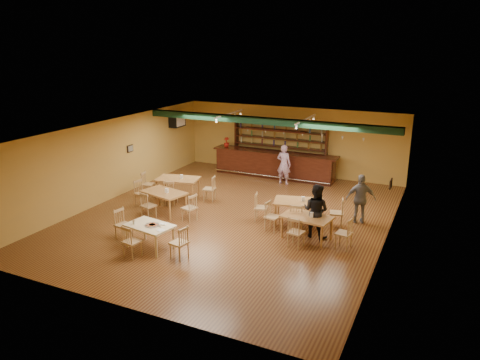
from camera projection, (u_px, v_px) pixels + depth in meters
The scene contains 23 objects.
floor at pixel (233, 217), 15.56m from camera, with size 12.00×12.00×0.00m, color #522B17.
ceiling_beam at pixel (265, 121), 17.15m from camera, with size 10.00×0.30×0.25m, color black.
track_rail_left at pixel (229, 114), 18.38m from camera, with size 0.05×2.50×0.05m, color white.
track_rail_right at pixel (306, 119), 17.09m from camera, with size 0.05×2.50×0.05m, color white.
ac_unit at pixel (177, 120), 20.46m from camera, with size 0.34×0.70×0.48m, color white.
picture_left at pixel (130, 149), 17.94m from camera, with size 0.04×0.34×0.28m, color black.
picture_right at pixel (391, 184), 13.48m from camera, with size 0.04×0.34×0.28m, color black.
bar_counter at pixel (274, 164), 20.05m from camera, with size 5.58×0.85×1.13m, color black.
back_bar_hutch at pixel (279, 149), 20.43m from camera, with size 4.32×0.40×2.28m, color black.
poinsettia at pixel (226, 142), 20.77m from camera, with size 0.24×0.24×0.44m, color #B41A10.
dining_table_a at pixel (178, 188), 17.34m from camera, with size 1.57×0.94×0.79m, color #A6763B.
dining_table_b at pixel (298, 212), 14.91m from camera, with size 1.56×0.93×0.78m, color #A6763B.
dining_table_c at pixel (164, 202), 15.84m from camera, with size 1.53×0.92×0.76m, color #A6763B.
dining_table_d at pixel (306, 227), 13.74m from camera, with size 1.45×0.87×0.73m, color #A6763B.
near_table at pixel (150, 236), 13.11m from camera, with size 1.34×0.86×0.72m, color beige.
pizza_tray at pixel (152, 225), 12.97m from camera, with size 0.40×0.40×0.01m, color silver.
parmesan_shaker at pixel (134, 222), 13.04m from camera, with size 0.07×0.07×0.11m, color #EAE5C6.
napkin_stack at pixel (163, 224), 13.04m from camera, with size 0.20×0.15×0.03m, color white.
pizza_server at pixel (157, 225), 12.95m from camera, with size 0.32×0.09×0.00m, color silver.
side_plate at pixel (161, 230), 12.63m from camera, with size 0.22×0.22×0.01m, color white.
patron_bar at pixel (284, 164), 18.95m from camera, with size 0.61×0.40×1.68m, color #8C479A.
patron_right_a at pixel (316, 211), 13.76m from camera, with size 0.82×0.64×1.68m, color black.
patron_right_b at pixel (361, 199), 14.85m from camera, with size 0.96×0.40×1.64m, color slate.
Camera 1 is at (6.37, -13.05, 5.71)m, focal length 34.18 mm.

